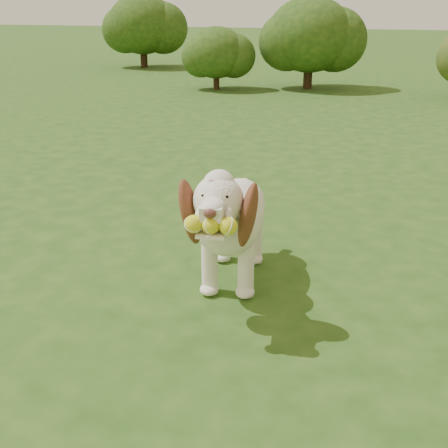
% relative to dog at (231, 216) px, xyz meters
% --- Properties ---
extents(ground, '(80.00, 80.00, 0.00)m').
position_rel_dog_xyz_m(ground, '(0.43, 0.64, -0.43)').
color(ground, '#214614').
rests_on(ground, ground).
extents(dog, '(0.55, 1.23, 0.80)m').
position_rel_dog_xyz_m(dog, '(0.00, 0.00, 0.00)').
color(dog, white).
rests_on(dog, ground).
extents(shrub_a, '(1.14, 1.14, 1.18)m').
position_rel_dog_xyz_m(shrub_a, '(-3.00, 7.70, 0.27)').
color(shrub_a, '#382314').
rests_on(shrub_a, ground).
extents(shrub_e, '(1.78, 1.78, 1.84)m').
position_rel_dog_xyz_m(shrub_e, '(-6.33, 11.05, 0.66)').
color(shrub_e, '#382314').
rests_on(shrub_e, ground).
extents(shrub_b, '(1.66, 1.66, 1.72)m').
position_rel_dog_xyz_m(shrub_b, '(-1.36, 8.43, 0.58)').
color(shrub_b, '#382314').
rests_on(shrub_b, ground).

